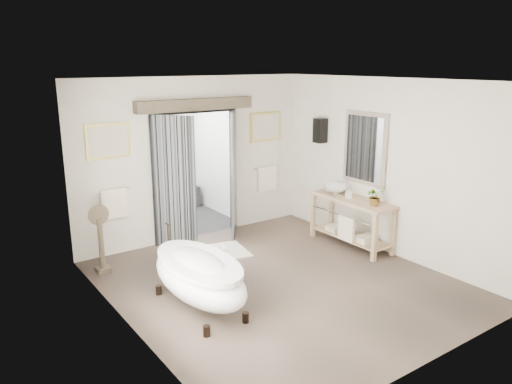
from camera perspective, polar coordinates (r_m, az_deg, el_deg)
ground_plane at (r=7.43m, az=2.71°, el=-10.34°), size 5.00×5.00×0.00m
room_shell at (r=6.75m, az=3.25°, el=3.69°), size 4.52×5.02×2.91m
shower_room at (r=10.42m, az=-10.84°, el=2.06°), size 2.22×2.01×2.51m
back_wall_dressing at (r=8.81m, az=-6.47°, el=4.30°), size 3.82×0.73×2.52m
clawfoot_tub at (r=6.60m, az=-6.55°, el=-9.51°), size 0.84×1.89×0.92m
vanity at (r=8.82m, az=10.81°, el=-2.95°), size 0.57×1.60×0.85m
pedestal_mirror at (r=7.96m, az=-17.29°, el=-5.65°), size 0.32×0.21×1.08m
rug at (r=8.50m, az=-5.11°, el=-6.99°), size 1.33×1.02×0.01m
slippers at (r=8.58m, az=-4.47°, el=-6.54°), size 0.41×0.27×0.05m
basin at (r=9.00m, az=9.15°, el=0.27°), size 0.53×0.53×0.16m
plant at (r=8.36m, az=13.47°, el=-0.45°), size 0.37×0.35×0.33m
soap_bottle_a at (r=8.73m, az=10.56°, el=-0.13°), size 0.11×0.11×0.19m
soap_bottle_b at (r=9.15m, az=8.30°, el=0.54°), size 0.14×0.14×0.15m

